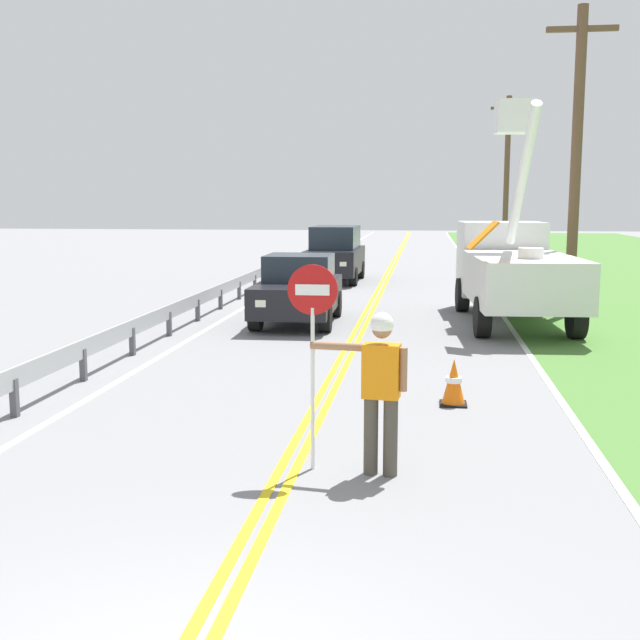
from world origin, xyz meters
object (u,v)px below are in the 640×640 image
at_px(utility_pole_mid, 507,176).
at_px(stop_sign_paddle, 313,320).
at_px(utility_pole_near, 576,157).
at_px(flagger_worker, 380,383).
at_px(oncoming_suv_second, 336,254).
at_px(utility_bucket_truck, 512,265).
at_px(traffic_cone_lead, 454,383).
at_px(oncoming_sedan_nearest, 298,290).

bearing_deg(utility_pole_mid, stop_sign_paddle, -99.04).
height_order(utility_pole_near, utility_pole_mid, utility_pole_mid).
height_order(flagger_worker, oncoming_suv_second, oncoming_suv_second).
distance_m(flagger_worker, utility_bucket_truck, 12.20).
distance_m(utility_bucket_truck, utility_pole_near, 3.57).
bearing_deg(utility_pole_near, traffic_cone_lead, -108.66).
distance_m(stop_sign_paddle, oncoming_sedan_nearest, 10.96).
xyz_separation_m(flagger_worker, traffic_cone_lead, (0.92, 3.20, -0.71)).
relative_size(utility_bucket_truck, utility_pole_near, 0.87).
xyz_separation_m(utility_bucket_truck, traffic_cone_lead, (-1.72, -8.70, -1.08)).
xyz_separation_m(stop_sign_paddle, oncoming_suv_second, (-2.12, 21.18, -0.65)).
bearing_deg(stop_sign_paddle, flagger_worker, -7.44).
height_order(utility_bucket_truck, utility_pole_near, utility_pole_near).
distance_m(stop_sign_paddle, utility_bucket_truck, 12.29).
height_order(flagger_worker, stop_sign_paddle, stop_sign_paddle).
distance_m(flagger_worker, oncoming_sedan_nearest, 11.18).
distance_m(oncoming_suv_second, traffic_cone_lead, 18.48).
relative_size(flagger_worker, oncoming_sedan_nearest, 0.44).
bearing_deg(stop_sign_paddle, oncoming_sedan_nearest, 99.93).
height_order(flagger_worker, utility_pole_mid, utility_pole_mid).
xyz_separation_m(stop_sign_paddle, utility_bucket_truck, (3.41, 11.81, -0.29)).
distance_m(stop_sign_paddle, utility_pole_mid, 33.88).
distance_m(flagger_worker, traffic_cone_lead, 3.41).
bearing_deg(utility_pole_mid, oncoming_suv_second, -121.38).
distance_m(oncoming_sedan_nearest, traffic_cone_lead, 8.46).
bearing_deg(traffic_cone_lead, flagger_worker, -106.07).
bearing_deg(traffic_cone_lead, stop_sign_paddle, -118.51).
bearing_deg(oncoming_sedan_nearest, oncoming_suv_second, 91.29).
bearing_deg(oncoming_sedan_nearest, stop_sign_paddle, -80.07).
xyz_separation_m(utility_bucket_truck, oncoming_suv_second, (-5.53, 9.37, -0.35)).
bearing_deg(oncoming_sedan_nearest, traffic_cone_lead, -65.00).
height_order(oncoming_sedan_nearest, utility_pole_near, utility_pole_near).
xyz_separation_m(flagger_worker, oncoming_sedan_nearest, (-2.65, 10.86, -0.21)).
bearing_deg(oncoming_suv_second, stop_sign_paddle, -84.29).
bearing_deg(flagger_worker, traffic_cone_lead, 73.93).
xyz_separation_m(oncoming_suv_second, utility_pole_mid, (7.43, 12.18, 3.27)).
relative_size(utility_pole_near, utility_pole_mid, 0.96).
xyz_separation_m(utility_bucket_truck, utility_pole_mid, (1.90, 21.55, 2.91)).
xyz_separation_m(utility_pole_near, utility_pole_mid, (0.19, 20.08, 0.15)).
bearing_deg(oncoming_sedan_nearest, utility_pole_near, 19.72).
distance_m(stop_sign_paddle, utility_pole_near, 14.44).
height_order(oncoming_suv_second, utility_pole_near, utility_pole_near).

